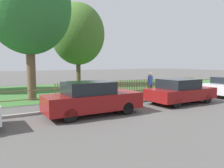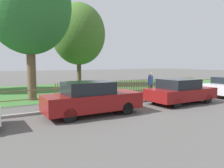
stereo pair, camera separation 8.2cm
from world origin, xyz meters
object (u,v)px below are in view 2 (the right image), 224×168
Objects in this scene: parked_car_navy_estate at (180,91)px; tree_mid_park at (79,34)px; parked_car_black_saloon at (92,98)px; pedestrian_near_fence at (151,83)px; covered_motorcycle at (105,90)px; tree_behind_motorcycle at (29,7)px.

parked_car_navy_estate is 0.49× the size of tree_mid_park.
parked_car_navy_estate is at bearing -84.76° from tree_mid_park.
parked_car_black_saloon is 13.82m from tree_mid_park.
parked_car_black_saloon is at bearing 178.86° from parked_car_navy_estate.
tree_mid_park reaches higher than pedestrian_near_fence.
tree_behind_motorcycle is at bearing 142.59° from covered_motorcycle.
pedestrian_near_fence is (0.23, 2.85, 0.24)m from parked_car_navy_estate.
tree_mid_park is at bearing 71.04° from parked_car_black_saloon.
tree_mid_park reaches higher than parked_car_black_saloon.
pedestrian_near_fence is (7.31, -2.75, -4.79)m from tree_behind_motorcycle.
parked_car_black_saloon reaches higher than parked_car_navy_estate.
pedestrian_near_fence reaches higher than covered_motorcycle.
parked_car_navy_estate is (5.58, -0.08, -0.04)m from parked_car_black_saloon.
tree_mid_park is (2.08, 9.28, 4.57)m from covered_motorcycle.
parked_car_navy_estate is 13.23m from tree_mid_park.
tree_behind_motorcycle reaches higher than pedestrian_near_fence.
parked_car_black_saloon is 6.44m from pedestrian_near_fence.
parked_car_black_saloon is 7.59m from tree_behind_motorcycle.
covered_motorcycle is 3.47m from pedestrian_near_fence.
parked_car_black_saloon is 2.44× the size of covered_motorcycle.
pedestrian_near_fence is (5.81, 2.77, 0.20)m from parked_car_black_saloon.
pedestrian_near_fence is (1.37, -9.53, -4.29)m from tree_mid_park.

